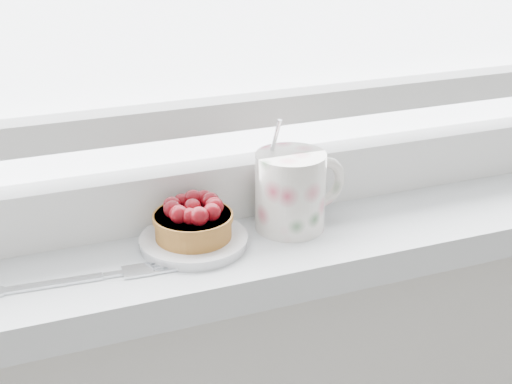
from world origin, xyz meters
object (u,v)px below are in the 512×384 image
raspberry_tart (193,219)px  fork (86,279)px  floral_mug (293,189)px  saucer (194,241)px

raspberry_tart → fork: (-0.13, -0.03, -0.03)m
fork → floral_mug: bearing=8.3°
saucer → floral_mug: bearing=2.3°
saucer → raspberry_tart: 0.03m
saucer → fork: saucer is taller
raspberry_tart → floral_mug: 0.13m
floral_mug → saucer: bearing=-177.7°
raspberry_tart → fork: raspberry_tart is taller
raspberry_tart → fork: size_ratio=0.44×
saucer → floral_mug: size_ratio=0.92×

